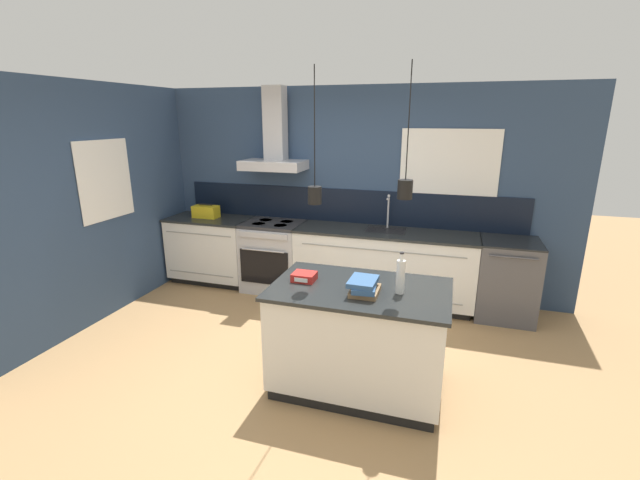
# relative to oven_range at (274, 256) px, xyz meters

# --- Properties ---
(ground_plane) EXTENTS (16.00, 16.00, 0.00)m
(ground_plane) POSITION_rel_oven_range_xyz_m (0.88, -1.69, -0.46)
(ground_plane) COLOR #A87F51
(ground_plane) RESTS_ON ground
(wall_back) EXTENTS (5.60, 2.27, 2.60)m
(wall_back) POSITION_rel_oven_range_xyz_m (0.83, 0.31, 0.90)
(wall_back) COLOR navy
(wall_back) RESTS_ON ground_plane
(wall_left) EXTENTS (0.08, 3.80, 2.60)m
(wall_left) POSITION_rel_oven_range_xyz_m (-1.55, -0.99, 0.85)
(wall_left) COLOR navy
(wall_left) RESTS_ON ground_plane
(counter_run_left) EXTENTS (1.12, 0.64, 0.91)m
(counter_run_left) POSITION_rel_oven_range_xyz_m (-0.93, 0.01, 0.01)
(counter_run_left) COLOR black
(counter_run_left) RESTS_ON ground_plane
(counter_run_sink) EXTENTS (2.18, 0.64, 1.32)m
(counter_run_sink) POSITION_rel_oven_range_xyz_m (1.46, 0.01, 0.01)
(counter_run_sink) COLOR black
(counter_run_sink) RESTS_ON ground_plane
(oven_range) EXTENTS (0.76, 0.66, 0.91)m
(oven_range) POSITION_rel_oven_range_xyz_m (0.00, 0.00, 0.00)
(oven_range) COLOR #B5B5BA
(oven_range) RESTS_ON ground_plane
(dishwasher) EXTENTS (0.64, 0.65, 0.91)m
(dishwasher) POSITION_rel_oven_range_xyz_m (2.86, 0.00, -0.00)
(dishwasher) COLOR #4C4C51
(dishwasher) RESTS_ON ground_plane
(kitchen_island) EXTENTS (1.43, 0.89, 0.91)m
(kitchen_island) POSITION_rel_oven_range_xyz_m (1.55, -1.81, 0.00)
(kitchen_island) COLOR black
(kitchen_island) RESTS_ON ground_plane
(bottle_on_island) EXTENTS (0.07, 0.07, 0.33)m
(bottle_on_island) POSITION_rel_oven_range_xyz_m (1.86, -1.83, 0.60)
(bottle_on_island) COLOR silver
(bottle_on_island) RESTS_ON kitchen_island
(book_stack) EXTENTS (0.23, 0.34, 0.12)m
(book_stack) POSITION_rel_oven_range_xyz_m (1.60, -1.92, 0.51)
(book_stack) COLOR olive
(book_stack) RESTS_ON kitchen_island
(red_supply_box) EXTENTS (0.19, 0.17, 0.07)m
(red_supply_box) POSITION_rel_oven_range_xyz_m (1.07, -1.80, 0.49)
(red_supply_box) COLOR red
(red_supply_box) RESTS_ON kitchen_island
(yellow_toolbox) EXTENTS (0.34, 0.18, 0.19)m
(yellow_toolbox) POSITION_rel_oven_range_xyz_m (-0.98, 0.00, 0.54)
(yellow_toolbox) COLOR gold
(yellow_toolbox) RESTS_ON counter_run_left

